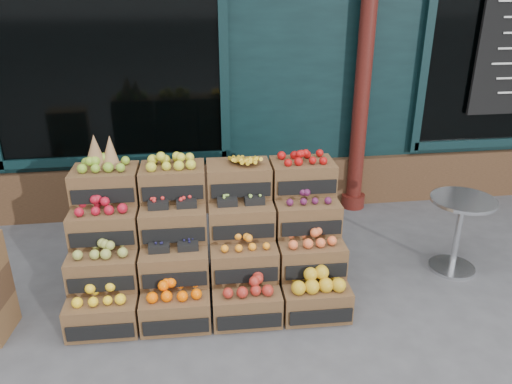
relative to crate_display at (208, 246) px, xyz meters
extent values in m
plane|color=#444447|center=(0.65, -0.51, -0.44)|extent=(60.00, 60.00, 0.00)
cube|color=black|center=(0.65, 1.74, 1.06)|extent=(12.00, 0.12, 3.00)
cube|color=#442C1B|center=(0.65, 1.67, -0.14)|extent=(12.00, 0.18, 0.60)
cube|color=black|center=(-0.95, 1.67, 1.31)|extent=(2.40, 0.06, 2.00)
cylinder|color=#461410|center=(1.85, 1.54, 1.16)|extent=(0.18, 0.18, 3.20)
cube|color=brown|center=(-0.87, -0.44, -0.30)|extent=(0.57, 0.40, 0.28)
cube|color=black|center=(-0.88, -0.64, -0.33)|extent=(0.51, 0.03, 0.12)
cube|color=yellow|center=(-0.87, -0.44, -0.12)|extent=(0.45, 0.30, 0.09)
cube|color=brown|center=(-0.30, -0.45, -0.30)|extent=(0.57, 0.40, 0.28)
cube|color=black|center=(-0.30, -0.66, -0.33)|extent=(0.51, 0.03, 0.12)
cube|color=#FF5D00|center=(-0.30, -0.45, -0.11)|extent=(0.45, 0.30, 0.10)
cube|color=brown|center=(0.28, -0.47, -0.30)|extent=(0.57, 0.40, 0.28)
cube|color=black|center=(0.28, -0.67, -0.33)|extent=(0.51, 0.03, 0.12)
cube|color=maroon|center=(0.28, -0.47, -0.11)|extent=(0.45, 0.30, 0.11)
cube|color=brown|center=(0.86, -0.49, -0.30)|extent=(0.57, 0.40, 0.28)
cube|color=black|center=(0.85, -0.69, -0.33)|extent=(0.51, 0.03, 0.12)
cube|color=gold|center=(0.86, -0.49, -0.10)|extent=(0.45, 0.30, 0.13)
cube|color=brown|center=(-0.86, -0.20, -0.02)|extent=(0.57, 0.40, 0.28)
cube|color=black|center=(-0.87, -0.41, -0.05)|extent=(0.51, 0.03, 0.12)
cube|color=olive|center=(-0.86, -0.20, 0.16)|extent=(0.45, 0.30, 0.09)
cube|color=brown|center=(-0.29, -0.22, -0.02)|extent=(0.57, 0.40, 0.28)
cube|color=black|center=(-0.29, -0.42, -0.05)|extent=(0.51, 0.03, 0.12)
cube|color=black|center=(-0.29, -0.22, 0.13)|extent=(0.45, 0.30, 0.03)
cube|color=brown|center=(0.29, -0.24, -0.02)|extent=(0.57, 0.40, 0.28)
cube|color=black|center=(0.28, -0.44, -0.05)|extent=(0.51, 0.03, 0.12)
cube|color=orange|center=(0.29, -0.24, 0.15)|extent=(0.45, 0.30, 0.08)
cube|color=brown|center=(0.86, -0.25, -0.02)|extent=(0.57, 0.40, 0.28)
cube|color=black|center=(0.86, -0.46, -0.05)|extent=(0.51, 0.03, 0.12)
cube|color=#E55F30|center=(0.86, -0.25, 0.16)|extent=(0.45, 0.30, 0.09)
cube|color=brown|center=(-0.86, 0.03, 0.25)|extent=(0.57, 0.40, 0.28)
cube|color=black|center=(-0.86, -0.17, 0.23)|extent=(0.51, 0.03, 0.12)
cube|color=maroon|center=(-0.86, 0.03, 0.44)|extent=(0.45, 0.30, 0.09)
cube|color=brown|center=(-0.28, 0.02, 0.25)|extent=(0.57, 0.40, 0.28)
cube|color=black|center=(-0.29, -0.19, 0.23)|extent=(0.51, 0.03, 0.12)
cube|color=red|center=(-0.28, 0.02, 0.41)|extent=(0.45, 0.30, 0.04)
cube|color=brown|center=(0.29, 0.00, 0.25)|extent=(0.57, 0.40, 0.28)
cube|color=black|center=(0.29, -0.21, 0.23)|extent=(0.51, 0.03, 0.12)
cube|color=#86AF45|center=(0.29, 0.00, 0.41)|extent=(0.45, 0.30, 0.03)
cube|color=brown|center=(0.87, -0.02, 0.25)|extent=(0.57, 0.40, 0.28)
cube|color=black|center=(0.86, -0.22, 0.23)|extent=(0.51, 0.03, 0.12)
cube|color=#4E1639|center=(0.87, -0.02, 0.43)|extent=(0.45, 0.30, 0.07)
cube|color=brown|center=(-0.85, 0.27, 0.53)|extent=(0.57, 0.40, 0.28)
cube|color=black|center=(-0.86, 0.06, 0.50)|extent=(0.51, 0.03, 0.12)
cube|color=olive|center=(-0.85, 0.27, 0.72)|extent=(0.45, 0.30, 0.09)
cube|color=brown|center=(-0.28, 0.25, 0.53)|extent=(0.57, 0.40, 0.28)
cube|color=black|center=(-0.28, 0.05, 0.50)|extent=(0.51, 0.03, 0.12)
cube|color=gold|center=(-0.28, 0.25, 0.72)|extent=(0.45, 0.30, 0.09)
cube|color=brown|center=(0.30, 0.23, 0.53)|extent=(0.57, 0.40, 0.28)
cube|color=black|center=(0.30, 0.03, 0.50)|extent=(0.51, 0.03, 0.12)
cube|color=gold|center=(0.30, 0.23, 0.71)|extent=(0.45, 0.30, 0.09)
cube|color=brown|center=(0.88, 0.22, 0.53)|extent=(0.57, 0.40, 0.28)
cube|color=black|center=(0.87, 0.01, 0.50)|extent=(0.51, 0.03, 0.12)
cube|color=#A90D0C|center=(0.88, 0.22, 0.71)|extent=(0.45, 0.30, 0.08)
cube|color=#442C1B|center=(0.00, -0.23, -0.30)|extent=(2.30, 0.45, 0.28)
cube|color=#442C1B|center=(0.01, 0.01, -0.16)|extent=(2.30, 0.45, 0.56)
cube|color=#442C1B|center=(0.01, 0.24, -0.02)|extent=(2.30, 0.45, 0.83)
cone|color=olive|center=(-0.90, 0.27, 0.83)|extent=(0.19, 0.19, 0.32)
cone|color=olive|center=(-0.79, 0.31, 0.81)|extent=(0.17, 0.17, 0.28)
cylinder|color=#BABCC1|center=(2.36, 0.01, -0.43)|extent=(0.44, 0.44, 0.03)
cylinder|color=#BABCC1|center=(2.36, 0.01, -0.07)|extent=(0.06, 0.06, 0.71)
cylinder|color=#BABCC1|center=(2.36, 0.01, 0.29)|extent=(0.59, 0.59, 0.03)
imported|color=#175022|center=(-1.35, 2.38, 0.54)|extent=(0.81, 0.65, 1.95)
camera|label=1|loc=(-0.11, -3.86, 2.17)|focal=35.00mm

